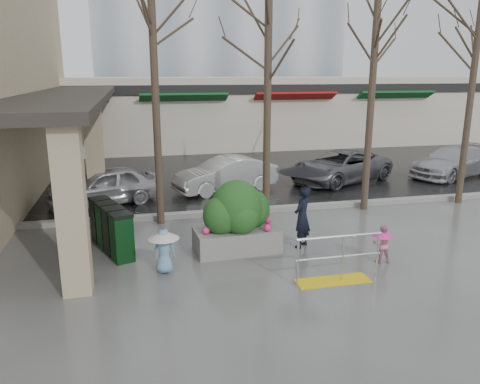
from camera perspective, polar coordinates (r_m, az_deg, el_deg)
name	(u,v)px	position (r m, az deg, el deg)	size (l,w,h in m)	color
ground	(259,265)	(10.90, 2.31, -8.83)	(120.00, 120.00, 0.00)	#51514F
street_asphalt	(173,138)	(32.06, -8.12, 6.59)	(120.00, 36.00, 0.01)	black
curb	(225,212)	(14.54, -1.82, -2.48)	(120.00, 0.30, 0.15)	gray
canopy_slab	(68,92)	(17.80, -20.25, 11.38)	(2.80, 18.00, 0.25)	#2D2823
pillar_front	(71,209)	(9.58, -19.86, -1.91)	(0.55, 0.55, 3.50)	tan
pillar_back	(95,153)	(15.91, -17.28, 4.54)	(0.55, 0.55, 3.50)	tan
storefront_row	(212,112)	(28.11, -3.40, 9.74)	(34.00, 6.74, 4.00)	beige
handrail	(336,264)	(10.16, 11.66, -8.64)	(1.90, 0.50, 1.03)	yellow
tree_west	(153,42)	(13.29, -10.55, 17.57)	(3.20, 3.20, 6.80)	#382B21
tree_midwest	(268,38)	(13.84, 3.48, 18.26)	(3.20, 3.20, 7.00)	#382B21
tree_mideast	(374,53)	(15.08, 16.07, 16.01)	(3.20, 3.20, 6.50)	#382B21
tree_east	(478,36)	(17.05, 27.02, 16.57)	(3.20, 3.20, 7.20)	#382B21
woman	(303,195)	(11.65, 7.69, -0.40)	(1.26, 1.26, 2.16)	black
child_pink	(382,241)	(11.35, 16.91, -5.77)	(0.49, 0.47, 0.89)	pink
child_blue	(164,245)	(10.40, -9.26, -6.42)	(0.69, 0.69, 1.02)	#6B9ABF
planter	(237,217)	(11.43, -0.37, -3.13)	(2.11, 1.22, 1.79)	slate
news_boxes	(111,228)	(11.96, -15.47, -4.24)	(1.16, 2.12, 1.17)	#0B3312
car_a	(104,186)	(16.13, -16.27, 0.68)	(1.49, 3.70, 1.26)	#B0B0B5
car_b	(226,174)	(17.29, -1.75, 2.16)	(1.33, 3.82, 1.26)	beige
car_c	(340,166)	(19.18, 12.11, 3.07)	(2.09, 4.53, 1.26)	slate
car_d	(453,162)	(21.73, 24.52, 3.40)	(1.77, 4.34, 1.26)	#B0B0B5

